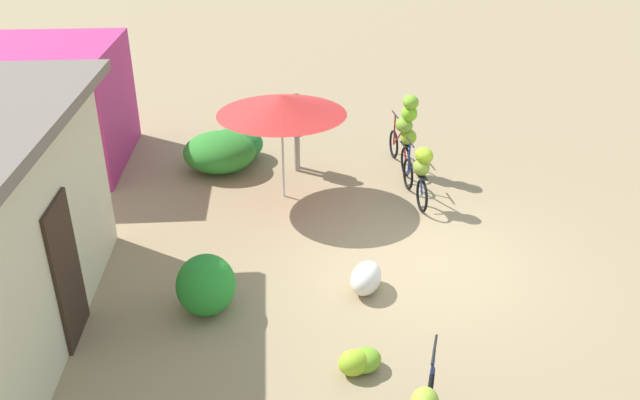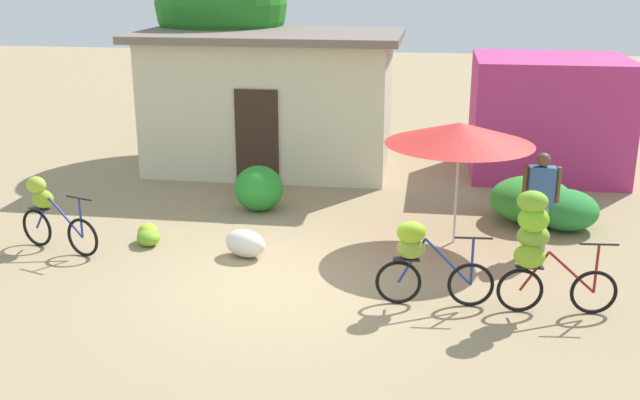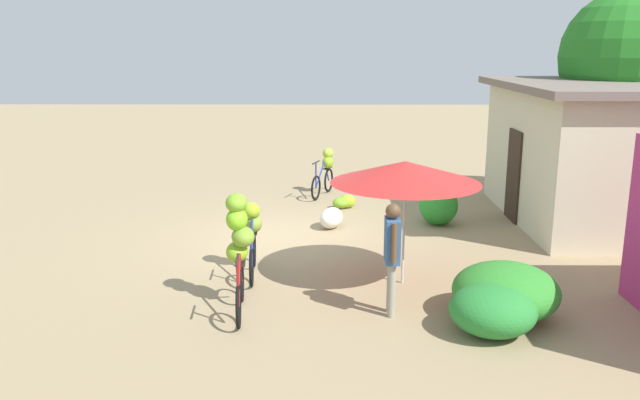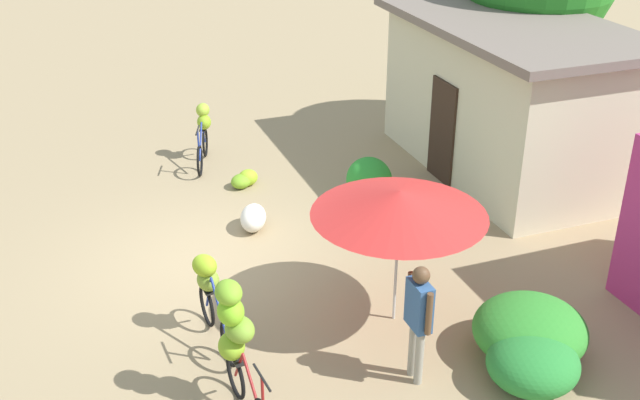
% 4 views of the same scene
% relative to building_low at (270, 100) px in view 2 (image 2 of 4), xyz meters
% --- Properties ---
extents(ground_plane, '(60.00, 60.00, 0.00)m').
position_rel_building_low_xyz_m(ground_plane, '(1.50, -6.44, -1.54)').
color(ground_plane, '#9A8561').
extents(building_low, '(5.72, 3.24, 3.03)m').
position_rel_building_low_xyz_m(building_low, '(0.00, 0.00, 0.00)').
color(building_low, beige).
rests_on(building_low, ground).
extents(shop_pink, '(3.20, 2.80, 2.54)m').
position_rel_building_low_xyz_m(shop_pink, '(6.03, 0.49, -0.27)').
color(shop_pink, '#B63073').
rests_on(shop_pink, ground).
extents(tree_behind_building, '(3.11, 3.11, 5.09)m').
position_rel_building_low_xyz_m(tree_behind_building, '(-1.46, 1.51, 1.97)').
color(tree_behind_building, brown).
rests_on(tree_behind_building, ground).
extents(hedge_bush_front_left, '(0.92, 0.84, 0.86)m').
position_rel_building_low_xyz_m(hedge_bush_front_left, '(0.42, -3.09, -1.11)').
color(hedge_bush_front_left, '#298E2D').
rests_on(hedge_bush_front_left, ground).
extents(hedge_bush_front_right, '(1.47, 1.52, 0.80)m').
position_rel_building_low_xyz_m(hedge_bush_front_right, '(5.39, -2.96, -1.14)').
color(hedge_bush_front_right, '#318B2D').
rests_on(hedge_bush_front_right, ground).
extents(hedge_bush_mid, '(1.13, 1.18, 0.69)m').
position_rel_building_low_xyz_m(hedge_bush_mid, '(5.93, -3.28, -1.19)').
color(hedge_bush_mid, '#298233').
rests_on(hedge_bush_mid, ground).
extents(market_umbrella, '(2.40, 2.40, 2.03)m').
position_rel_building_low_xyz_m(market_umbrella, '(4.00, -4.27, 0.32)').
color(market_umbrella, beige).
rests_on(market_umbrella, ground).
extents(bicycle_leftmost, '(1.56, 0.62, 1.19)m').
position_rel_building_low_xyz_m(bicycle_leftmost, '(-2.47, -5.53, -0.86)').
color(bicycle_leftmost, black).
rests_on(bicycle_leftmost, ground).
extents(bicycle_near_pile, '(1.60, 0.41, 1.20)m').
position_rel_building_low_xyz_m(bicycle_near_pile, '(3.48, -6.78, -0.83)').
color(bicycle_near_pile, black).
rests_on(bicycle_near_pile, ground).
extents(bicycle_center_loaded, '(1.57, 0.49, 1.70)m').
position_rel_building_low_xyz_m(bicycle_center_loaded, '(4.98, -6.80, -0.54)').
color(bicycle_center_loaded, black).
rests_on(bicycle_center_loaded, ground).
extents(banana_pile_on_ground, '(0.56, 0.68, 0.32)m').
position_rel_building_low_xyz_m(banana_pile_on_ground, '(-1.01, -5.08, -1.39)').
color(banana_pile_on_ground, '#73AA27').
rests_on(banana_pile_on_ground, ground).
extents(produce_sack, '(0.82, 0.68, 0.44)m').
position_rel_building_low_xyz_m(produce_sack, '(0.73, -5.40, -1.32)').
color(produce_sack, silver).
rests_on(produce_sack, ground).
extents(person_vendor, '(0.58, 0.22, 1.66)m').
position_rel_building_low_xyz_m(person_vendor, '(5.29, -4.58, -0.52)').
color(person_vendor, gray).
rests_on(person_vendor, ground).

